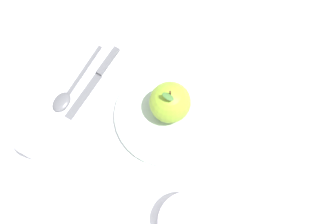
# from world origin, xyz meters

# --- Properties ---
(ground_plane) EXTENTS (2.40, 2.40, 0.00)m
(ground_plane) POSITION_xyz_m (0.00, 0.00, 0.00)
(ground_plane) COLOR silver
(dinner_plate) EXTENTS (0.22, 0.22, 0.01)m
(dinner_plate) POSITION_xyz_m (-0.00, 0.02, 0.01)
(dinner_plate) COLOR #B2C6B2
(dinner_plate) RESTS_ON ground_plane
(apple) EXTENTS (0.08, 0.08, 0.10)m
(apple) POSITION_xyz_m (-0.01, 0.02, 0.06)
(apple) COLOR #8CB22D
(apple) RESTS_ON dinner_plate
(side_bowl) EXTENTS (0.11, 0.11, 0.04)m
(side_bowl) POSITION_xyz_m (0.18, 0.15, 0.03)
(side_bowl) COLOR silver
(side_bowl) RESTS_ON ground_plane
(cup) EXTENTS (0.07, 0.07, 0.07)m
(cup) POSITION_xyz_m (0.17, -0.18, 0.04)
(cup) COLOR white
(cup) RESTS_ON ground_plane
(knife) EXTENTS (0.19, 0.03, 0.01)m
(knife) POSITION_xyz_m (-0.02, -0.16, 0.00)
(knife) COLOR #59595E
(knife) RESTS_ON ground_plane
(spoon) EXTENTS (0.18, 0.04, 0.01)m
(spoon) POSITION_xyz_m (0.05, -0.20, 0.01)
(spoon) COLOR #59595E
(spoon) RESTS_ON ground_plane
(linen_napkin) EXTENTS (0.19, 0.15, 0.00)m
(linen_napkin) POSITION_xyz_m (-0.03, 0.21, 0.00)
(linen_napkin) COLOR silver
(linen_napkin) RESTS_ON ground_plane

